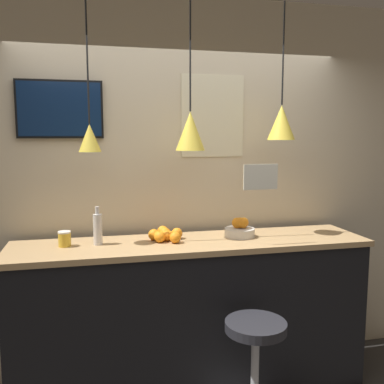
# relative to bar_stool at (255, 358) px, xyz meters

# --- Properties ---
(back_wall) EXTENTS (8.00, 0.06, 2.90)m
(back_wall) POSITION_rel_bar_stool_xyz_m (-0.28, 0.94, 0.96)
(back_wall) COLOR beige
(back_wall) RESTS_ON ground_plane
(service_counter) EXTENTS (2.52, 0.58, 1.12)m
(service_counter) POSITION_rel_bar_stool_xyz_m (-0.28, 0.54, 0.07)
(service_counter) COLOR black
(service_counter) RESTS_ON ground_plane
(bar_stool) EXTENTS (0.42, 0.42, 0.73)m
(bar_stool) POSITION_rel_bar_stool_xyz_m (0.00, 0.00, 0.00)
(bar_stool) COLOR #B7B7BC
(bar_stool) RESTS_ON ground_plane
(fruit_bowl) EXTENTS (0.22, 0.22, 0.14)m
(fruit_bowl) POSITION_rel_bar_stool_xyz_m (0.10, 0.59, 0.69)
(fruit_bowl) COLOR beige
(fruit_bowl) RESTS_ON service_counter
(orange_pile) EXTENTS (0.25, 0.29, 0.08)m
(orange_pile) POSITION_rel_bar_stool_xyz_m (-0.45, 0.60, 0.67)
(orange_pile) COLOR orange
(orange_pile) RESTS_ON service_counter
(juice_bottle) EXTENTS (0.06, 0.06, 0.26)m
(juice_bottle) POSITION_rel_bar_stool_xyz_m (-0.92, 0.59, 0.74)
(juice_bottle) COLOR silver
(juice_bottle) RESTS_ON service_counter
(spread_jar) EXTENTS (0.08, 0.08, 0.10)m
(spread_jar) POSITION_rel_bar_stool_xyz_m (-1.14, 0.59, 0.68)
(spread_jar) COLOR gold
(spread_jar) RESTS_ON service_counter
(pendant_lamp_left) EXTENTS (0.15, 0.15, 1.05)m
(pendant_lamp_left) POSITION_rel_bar_stool_xyz_m (-0.96, 0.59, 1.37)
(pendant_lamp_left) COLOR black
(pendant_lamp_middle) EXTENTS (0.21, 0.21, 1.05)m
(pendant_lamp_middle) POSITION_rel_bar_stool_xyz_m (-0.28, 0.59, 1.40)
(pendant_lamp_middle) COLOR black
(pendant_lamp_right) EXTENTS (0.20, 0.20, 0.97)m
(pendant_lamp_right) POSITION_rel_bar_stool_xyz_m (0.41, 0.59, 1.47)
(pendant_lamp_right) COLOR black
(mounted_tv) EXTENTS (0.60, 0.04, 0.41)m
(mounted_tv) POSITION_rel_bar_stool_xyz_m (-1.16, 0.89, 1.55)
(mounted_tv) COLOR black
(hanging_menu_board) EXTENTS (0.24, 0.01, 0.17)m
(hanging_menu_board) POSITION_rel_bar_stool_xyz_m (0.15, 0.33, 1.09)
(hanging_menu_board) COLOR white
(wall_poster) EXTENTS (0.50, 0.01, 0.63)m
(wall_poster) POSITION_rel_bar_stool_xyz_m (-0.03, 0.91, 1.52)
(wall_poster) COLOR beige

